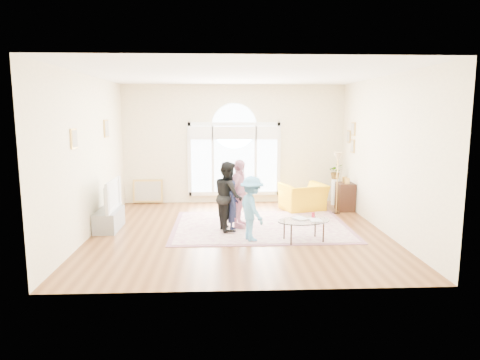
{
  "coord_description": "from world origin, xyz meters",
  "views": [
    {
      "loc": [
        -0.37,
        -8.64,
        2.46
      ],
      "look_at": [
        0.04,
        0.3,
        1.04
      ],
      "focal_mm": 32.0,
      "sensor_mm": 36.0,
      "label": 1
    }
  ],
  "objects_px": {
    "tv_console": "(109,220)",
    "armchair": "(303,197)",
    "area_rug": "(261,226)",
    "television": "(108,195)",
    "coffee_table": "(304,221)"
  },
  "relations": [
    {
      "from": "area_rug",
      "to": "armchair",
      "type": "height_order",
      "value": "armchair"
    },
    {
      "from": "coffee_table",
      "to": "tv_console",
      "type": "bearing_deg",
      "value": 153.44
    },
    {
      "from": "television",
      "to": "coffee_table",
      "type": "height_order",
      "value": "television"
    },
    {
      "from": "area_rug",
      "to": "coffee_table",
      "type": "relative_size",
      "value": 3.16
    },
    {
      "from": "television",
      "to": "armchair",
      "type": "distance_m",
      "value": 4.76
    },
    {
      "from": "area_rug",
      "to": "tv_console",
      "type": "bearing_deg",
      "value": -178.55
    },
    {
      "from": "area_rug",
      "to": "armchair",
      "type": "bearing_deg",
      "value": 51.3
    },
    {
      "from": "tv_console",
      "to": "armchair",
      "type": "bearing_deg",
      "value": 19.82
    },
    {
      "from": "area_rug",
      "to": "television",
      "type": "distance_m",
      "value": 3.32
    },
    {
      "from": "area_rug",
      "to": "television",
      "type": "bearing_deg",
      "value": -178.55
    },
    {
      "from": "television",
      "to": "tv_console",
      "type": "bearing_deg",
      "value": 180.0
    },
    {
      "from": "television",
      "to": "armchair",
      "type": "relative_size",
      "value": 1.08
    },
    {
      "from": "tv_console",
      "to": "television",
      "type": "distance_m",
      "value": 0.53
    },
    {
      "from": "area_rug",
      "to": "tv_console",
      "type": "height_order",
      "value": "tv_console"
    },
    {
      "from": "tv_console",
      "to": "television",
      "type": "relative_size",
      "value": 0.89
    }
  ]
}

